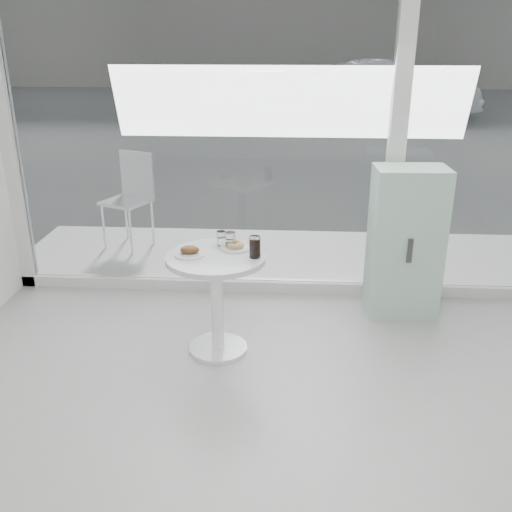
# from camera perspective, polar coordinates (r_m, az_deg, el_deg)

# --- Properties ---
(room_shell) EXTENTS (6.00, 6.00, 6.00)m
(room_shell) POSITION_cam_1_polar(r_m,az_deg,el_deg) (1.33, 2.51, 6.70)
(room_shell) COLOR white
(room_shell) RESTS_ON ground
(storefront) EXTENTS (5.00, 0.14, 3.00)m
(storefront) POSITION_cam_1_polar(r_m,az_deg,el_deg) (4.88, 4.32, 15.07)
(storefront) COLOR silver
(storefront) RESTS_ON ground
(main_table) EXTENTS (0.72, 0.72, 0.77)m
(main_table) POSITION_cam_1_polar(r_m,az_deg,el_deg) (4.15, -3.97, -2.75)
(main_table) COLOR white
(main_table) RESTS_ON ground
(patio_deck) EXTENTS (5.60, 1.60, 0.05)m
(patio_deck) POSITION_cam_1_polar(r_m,az_deg,el_deg) (6.07, 3.13, -0.08)
(patio_deck) COLOR silver
(patio_deck) RESTS_ON ground
(street) EXTENTS (40.00, 24.00, 0.00)m
(street) POSITION_cam_1_polar(r_m,az_deg,el_deg) (17.99, 3.60, 14.18)
(street) COLOR #353535
(street) RESTS_ON ground
(mint_cabinet) EXTENTS (0.59, 0.42, 1.26)m
(mint_cabinet) POSITION_cam_1_polar(r_m,az_deg,el_deg) (4.88, 14.70, 1.35)
(mint_cabinet) COLOR #A0CCB5
(mint_cabinet) RESTS_ON ground
(patio_chair) EXTENTS (0.58, 0.58, 1.01)m
(patio_chair) POSITION_cam_1_polar(r_m,az_deg,el_deg) (6.36, -12.41, 6.15)
(patio_chair) COLOR white
(patio_chair) RESTS_ON patio_deck
(car_white) EXTENTS (4.50, 2.36, 1.46)m
(car_white) POSITION_cam_1_polar(r_m,az_deg,el_deg) (16.16, 2.01, 16.00)
(car_white) COLOR silver
(car_white) RESTS_ON street
(car_silver) EXTENTS (4.81, 1.86, 1.56)m
(car_silver) POSITION_cam_1_polar(r_m,az_deg,el_deg) (17.16, 13.36, 15.95)
(car_silver) COLOR #B3B5BC
(car_silver) RESTS_ON street
(plate_fritter) EXTENTS (0.22, 0.22, 0.07)m
(plate_fritter) POSITION_cam_1_polar(r_m,az_deg,el_deg) (4.07, -6.61, 0.45)
(plate_fritter) COLOR silver
(plate_fritter) RESTS_ON main_table
(plate_donut) EXTENTS (0.22, 0.22, 0.05)m
(plate_donut) POSITION_cam_1_polar(r_m,az_deg,el_deg) (4.17, -2.08, 0.98)
(plate_donut) COLOR silver
(plate_donut) RESTS_ON main_table
(water_tumbler_a) EXTENTS (0.07, 0.07, 0.11)m
(water_tumbler_a) POSITION_cam_1_polar(r_m,az_deg,el_deg) (4.24, -3.50, 1.70)
(water_tumbler_a) COLOR white
(water_tumbler_a) RESTS_ON main_table
(water_tumbler_b) EXTENTS (0.08, 0.08, 0.12)m
(water_tumbler_b) POSITION_cam_1_polar(r_m,az_deg,el_deg) (4.17, -2.59, 1.50)
(water_tumbler_b) COLOR white
(water_tumbler_b) RESTS_ON main_table
(cola_glass) EXTENTS (0.08, 0.08, 0.15)m
(cola_glass) POSITION_cam_1_polar(r_m,az_deg,el_deg) (3.99, -0.11, 0.88)
(cola_glass) COLOR white
(cola_glass) RESTS_ON main_table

